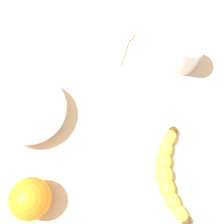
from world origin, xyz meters
TOP-DOWN VIEW (x-y plane):
  - wooden_tabletop at (0.00, 0.00)cm, footprint 120.00×120.00cm
  - banana at (-10.62, 17.45)cm, footprint 6.61×21.19cm
  - smoothie_glass at (-17.70, -10.68)cm, footprint 7.37×7.37cm
  - ceramic_bowl at (19.62, 1.88)cm, footprint 16.68×16.68cm
  - orange_fruit at (18.38, 21.18)cm, footprint 8.53×8.53cm
  - teaspoon at (-4.57, -18.92)cm, footprint 5.10×11.04cm

SIDE VIEW (x-z plane):
  - wooden_tabletop at x=0.00cm, z-range 0.00..3.00cm
  - teaspoon at x=-4.57cm, z-range 3.00..3.80cm
  - banana at x=-10.62cm, z-range 3.00..6.71cm
  - ceramic_bowl at x=19.62cm, z-range 3.44..7.92cm
  - smoothie_glass at x=-17.70cm, z-range 2.68..11.44cm
  - orange_fruit at x=18.38cm, z-range 3.00..11.53cm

